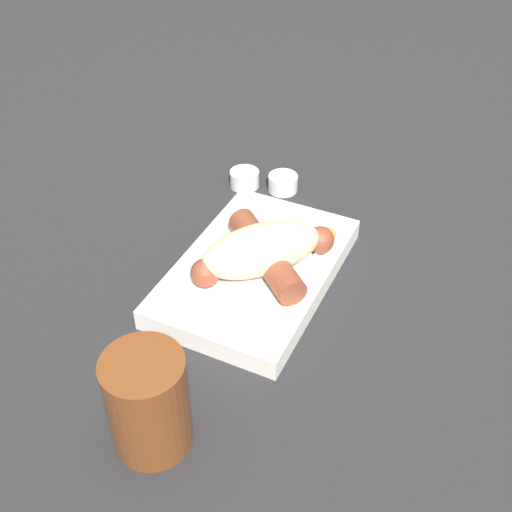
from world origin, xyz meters
The scene contains 8 objects.
ground_plane centered at (0.00, 0.00, 0.00)m, with size 3.00×3.00×0.00m, color #232326.
food_tray centered at (0.00, 0.00, 0.01)m, with size 0.26×0.17×0.03m.
bread_roll centered at (0.01, 0.01, 0.05)m, with size 0.15×0.14×0.06m.
sausage centered at (0.00, 0.01, 0.04)m, with size 0.14×0.13×0.03m.
pickled_veggies centered at (-0.05, 0.04, 0.03)m, with size 0.08×0.08×0.01m.
condiment_cup_near centered at (-0.19, -0.05, 0.01)m, with size 0.04×0.04×0.02m.
condiment_cup_far centered at (-0.17, -0.10, 0.01)m, with size 0.04×0.04×0.02m.
drink_glass centered at (0.24, 0.01, 0.05)m, with size 0.07×0.07×0.10m.
Camera 1 is at (0.51, 0.24, 0.51)m, focal length 45.00 mm.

